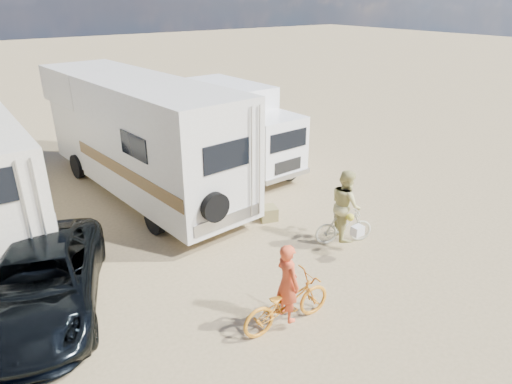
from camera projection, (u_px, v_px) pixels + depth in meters
ground at (278, 286)px, 10.34m from camera, size 140.00×140.00×0.00m
rv_main at (139, 138)px, 14.46m from camera, size 3.35×9.37×3.76m
box_truck at (239, 129)px, 16.71m from camera, size 2.31×5.54×3.10m
dark_suv at (41, 282)px, 9.31m from camera, size 3.86×5.37×1.36m
bike_man at (287, 303)px, 8.93m from camera, size 2.04×0.82×1.05m
bike_woman at (344, 227)px, 11.97m from camera, size 1.60×1.05×0.94m
rider_man at (287, 290)px, 8.81m from camera, size 0.43×0.63×1.65m
rider_woman at (345, 211)px, 11.78m from camera, size 1.02×1.12×1.87m
bike_parked at (275, 171)px, 15.77m from camera, size 1.84×1.05×0.91m
cooler at (204, 205)px, 13.81m from camera, size 0.62×0.51×0.44m
crate at (268, 213)px, 13.31m from camera, size 0.63×0.63×0.40m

